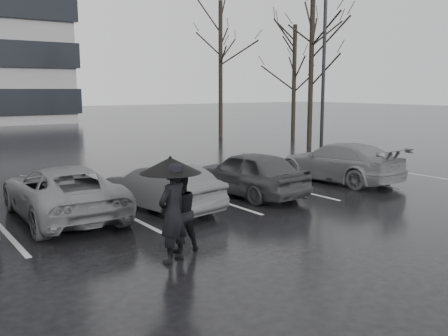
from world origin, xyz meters
TOP-DOWN VIEW (x-y plane):
  - ground at (0.00, 0.00)m, footprint 160.00×160.00m
  - car_main at (1.71, 2.03)m, footprint 1.87×4.04m
  - car_west_a at (-1.21, 1.90)m, footprint 1.94×3.81m
  - car_west_b at (-3.55, 2.60)m, footprint 2.25×4.67m
  - car_east at (5.61, 2.09)m, footprint 2.17×4.67m
  - pedestrian_left at (-2.90, -1.72)m, footprint 0.78×0.65m
  - pedestrian_right at (-2.48, -1.23)m, footprint 0.80×0.65m
  - umbrella at (-2.80, -1.50)m, footprint 1.13×1.13m
  - lamp_post at (10.40, 7.55)m, footprint 0.52×0.52m
  - stall_stripes at (-0.80, 2.50)m, footprint 19.72×5.00m
  - tree_east at (12.00, 10.00)m, footprint 0.26×0.26m
  - tree_ne at (14.50, 14.00)m, footprint 0.26×0.26m
  - tree_north at (11.00, 17.00)m, footprint 0.26×0.26m

SIDE VIEW (x-z plane):
  - ground at x=0.00m, z-range 0.00..0.00m
  - stall_stripes at x=-0.80m, z-range 0.00..0.00m
  - car_west_a at x=-1.21m, z-range 0.00..1.20m
  - car_west_b at x=-3.55m, z-range 0.00..1.28m
  - car_east at x=5.61m, z-range 0.00..1.32m
  - car_main at x=1.71m, z-range 0.00..1.34m
  - pedestrian_right at x=-2.48m, z-range 0.00..1.55m
  - pedestrian_left at x=-2.90m, z-range 0.00..1.81m
  - umbrella at x=-2.80m, z-range 0.79..2.70m
  - tree_ne at x=14.50m, z-range 0.00..7.00m
  - tree_east at x=12.00m, z-range 0.00..8.00m
  - tree_north at x=11.00m, z-range 0.00..8.50m
  - lamp_post at x=10.40m, z-range -0.40..9.05m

